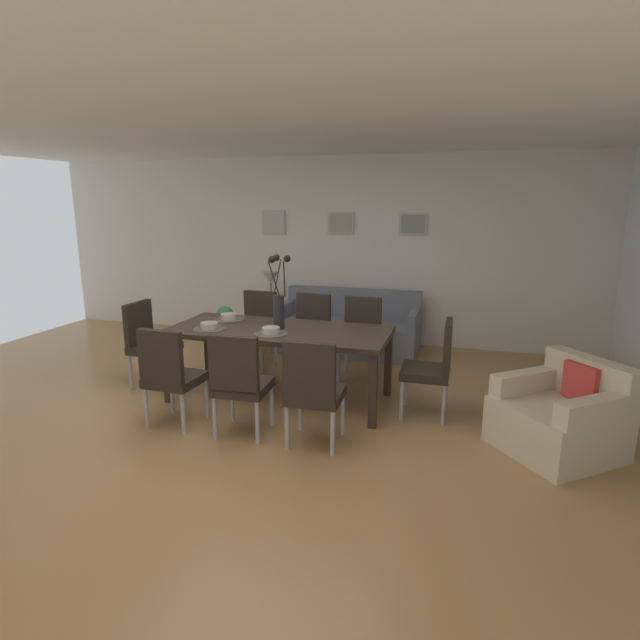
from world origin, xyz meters
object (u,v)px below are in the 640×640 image
at_px(bowl_near_left, 209,325).
at_px(potted_plant, 224,328).
at_px(dining_chair_mid_right, 361,334).
at_px(centerpiece_vase, 279,301).
at_px(dining_chair_far_right, 310,330).
at_px(dining_chair_far_left, 239,380).
at_px(bowl_far_left, 271,330).
at_px(framed_picture_center, 341,223).
at_px(bowl_near_right, 229,316).
at_px(dining_chair_near_left, 170,372).
at_px(side_table, 272,326).
at_px(dining_chair_head_west, 148,340).
at_px(sofa, 348,330).
at_px(framed_picture_right, 413,224).
at_px(dining_table, 279,335).
at_px(armchair, 561,417).
at_px(dining_chair_head_east, 434,364).
at_px(framed_picture_left, 274,222).
at_px(table_lamp, 271,281).
at_px(dining_chair_mid_left, 313,388).
at_px(dining_chair_near_right, 257,326).

distance_m(bowl_near_left, potted_plant, 1.57).
relative_size(dining_chair_mid_right, centerpiece_vase, 1.25).
distance_m(dining_chair_far_right, bowl_near_left, 1.35).
bearing_deg(dining_chair_far_left, centerpiece_vase, 89.08).
distance_m(bowl_far_left, framed_picture_center, 2.79).
bearing_deg(dining_chair_far_right, centerpiece_vase, -92.03).
height_order(bowl_near_right, bowl_far_left, same).
distance_m(dining_chair_near_left, side_table, 2.84).
relative_size(bowl_near_left, bowl_far_left, 1.00).
distance_m(dining_chair_far_left, dining_chair_head_west, 1.75).
height_order(dining_chair_far_right, sofa, dining_chair_far_right).
xyz_separation_m(dining_chair_near_left, dining_chair_head_west, (-0.84, 0.89, 0.00)).
relative_size(framed_picture_right, potted_plant, 0.56).
xyz_separation_m(dining_table, bowl_far_left, (0.00, -0.21, 0.11)).
relative_size(dining_chair_near_left, armchair, 0.82).
relative_size(dining_chair_head_east, framed_picture_center, 2.45).
xyz_separation_m(dining_chair_mid_right, bowl_near_left, (-1.31, -1.08, 0.27)).
bearing_deg(bowl_near_left, armchair, -3.23).
bearing_deg(dining_chair_head_east, framed_picture_right, 102.25).
xyz_separation_m(centerpiece_vase, potted_plant, (-1.24, 1.18, -0.65)).
bearing_deg(side_table, dining_chair_head_east, -38.42).
bearing_deg(framed_picture_right, framed_picture_left, -180.00).
distance_m(dining_chair_head_east, table_lamp, 3.08).
xyz_separation_m(bowl_near_left, side_table, (-0.21, 2.13, -0.52)).
xyz_separation_m(table_lamp, potted_plant, (-0.37, -0.74, -0.52)).
distance_m(dining_chair_near_left, bowl_far_left, 1.01).
height_order(dining_chair_head_east, table_lamp, table_lamp).
xyz_separation_m(dining_chair_mid_left, framed_picture_left, (-1.65, 3.33, 1.17)).
distance_m(dining_chair_head_east, sofa, 2.28).
relative_size(dining_table, framed_picture_center, 5.87).
bearing_deg(dining_chair_near_left, sofa, 71.46).
bearing_deg(dining_table, bowl_near_right, 162.12).
height_order(sofa, framed_picture_right, framed_picture_right).
bearing_deg(framed_picture_center, armchair, -47.62).
bearing_deg(centerpiece_vase, dining_table, -124.65).
relative_size(bowl_near_right, bowl_far_left, 1.00).
xyz_separation_m(dining_chair_far_left, dining_chair_mid_left, (0.65, -0.00, 0.00)).
bearing_deg(framed_picture_right, armchair, -60.93).
height_order(dining_chair_mid_right, framed_picture_left, framed_picture_left).
bearing_deg(bowl_near_right, dining_table, -17.88).
bearing_deg(dining_chair_mid_left, dining_chair_near_left, 179.96).
bearing_deg(dining_chair_mid_right, centerpiece_vase, -126.71).
xyz_separation_m(dining_chair_mid_left, armchair, (1.94, 0.51, -0.23)).
xyz_separation_m(dining_chair_near_right, bowl_far_left, (0.64, -1.11, 0.27)).
relative_size(dining_chair_mid_left, table_lamp, 1.80).
xyz_separation_m(dining_chair_near_left, bowl_near_right, (0.03, 1.12, 0.27)).
xyz_separation_m(bowl_far_left, table_lamp, (-0.87, 2.13, 0.11)).
distance_m(dining_chair_far_right, centerpiece_vase, 1.04).
distance_m(dining_chair_near_left, armchair, 3.31).
distance_m(side_table, potted_plant, 0.83).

